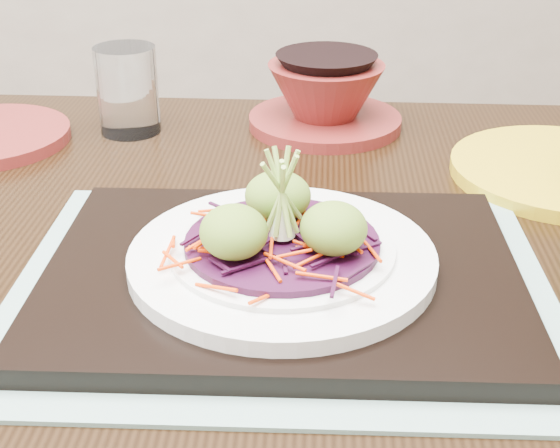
{
  "coord_description": "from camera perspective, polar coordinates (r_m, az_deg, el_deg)",
  "views": [
    {
      "loc": [
        0.08,
        -0.61,
        1.06
      ],
      "look_at": [
        0.12,
        -0.08,
        0.78
      ],
      "focal_mm": 50.0,
      "sensor_mm": 36.0,
      "label": 1
    }
  ],
  "objects": [
    {
      "name": "cabbage_bed",
      "position": [
        0.59,
        0.15,
        -1.37
      ],
      "size": [
        0.15,
        0.15,
        0.01
      ],
      "primitive_type": "cylinder",
      "color": "#330A26",
      "rests_on": "white_plate"
    },
    {
      "name": "white_plate",
      "position": [
        0.6,
        0.15,
        -2.38
      ],
      "size": [
        0.24,
        0.24,
        0.02
      ],
      "color": "silver",
      "rests_on": "serving_tray"
    },
    {
      "name": "carrot_julienne",
      "position": [
        0.59,
        0.15,
        -0.75
      ],
      "size": [
        0.18,
        0.18,
        0.01
      ],
      "primitive_type": null,
      "color": "#E73804",
      "rests_on": "cabbage_bed"
    },
    {
      "name": "serving_tray",
      "position": [
        0.61,
        0.15,
        -3.69
      ],
      "size": [
        0.39,
        0.31,
        0.02
      ],
      "primitive_type": "cube",
      "rotation": [
        0.0,
        0.0,
        -0.12
      ],
      "color": "black",
      "rests_on": "placemat"
    },
    {
      "name": "placemat",
      "position": [
        0.61,
        0.15,
        -4.49
      ],
      "size": [
        0.45,
        0.37,
        0.0
      ],
      "primitive_type": "cube",
      "rotation": [
        0.0,
        0.0,
        -0.12
      ],
      "color": "#7FA59B",
      "rests_on": "dining_table"
    },
    {
      "name": "dining_table",
      "position": [
        0.72,
        -2.59,
        -8.34
      ],
      "size": [
        1.28,
        0.94,
        0.74
      ],
      "rotation": [
        0.0,
        0.0,
        -0.14
      ],
      "color": "black",
      "rests_on": "ground"
    },
    {
      "name": "guacamole_scoops",
      "position": [
        0.58,
        0.16,
        0.41
      ],
      "size": [
        0.13,
        0.11,
        0.04
      ],
      "color": "#557B25",
      "rests_on": "cabbage_bed"
    },
    {
      "name": "terracotta_bowl_set",
      "position": [
        0.93,
        3.35,
        9.11
      ],
      "size": [
        0.19,
        0.19,
        0.08
      ],
      "rotation": [
        0.0,
        0.0,
        0.04
      ],
      "color": "#5E1816",
      "rests_on": "dining_table"
    },
    {
      "name": "water_glass",
      "position": [
        0.92,
        -11.08,
        9.59
      ],
      "size": [
        0.09,
        0.09,
        0.1
      ],
      "primitive_type": "cylinder",
      "rotation": [
        0.0,
        0.0,
        -0.29
      ],
      "color": "white",
      "rests_on": "dining_table"
    },
    {
      "name": "scallion_garnish",
      "position": [
        0.57,
        0.15,
        2.04
      ],
      "size": [
        0.05,
        0.05,
        0.08
      ],
      "primitive_type": null,
      "color": "#8AAC45",
      "rests_on": "cabbage_bed"
    }
  ]
}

